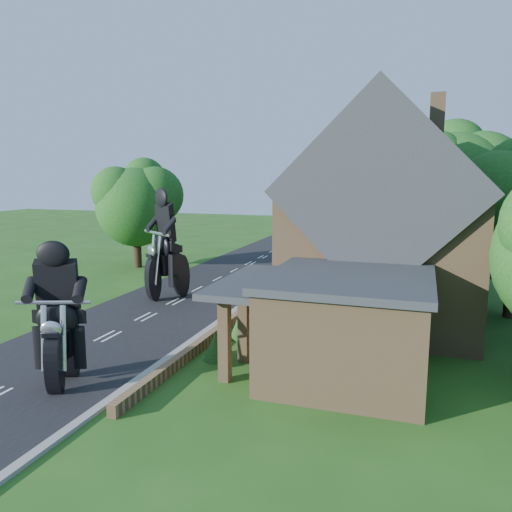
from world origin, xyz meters
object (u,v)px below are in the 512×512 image
(house, at_px, (383,227))
(motorcycle_lead, at_px, (63,365))
(garden_wall, at_px, (246,310))
(annex, at_px, (344,324))
(motorcycle_follow, at_px, (167,283))

(house, xyz_separation_m, motorcycle_lead, (-8.93, -10.60, -3.64))
(garden_wall, distance_m, annex, 8.19)
(annex, xyz_separation_m, motorcycle_follow, (-10.60, 7.28, -0.87))
(house, bearing_deg, annex, -95.24)
(garden_wall, bearing_deg, annex, -46.16)
(garden_wall, relative_size, motorcycle_lead, 14.57)
(annex, height_order, motorcycle_lead, annex)
(house, relative_size, motorcycle_lead, 6.78)
(house, height_order, motorcycle_follow, house)
(motorcycle_lead, bearing_deg, garden_wall, -125.83)
(garden_wall, xyz_separation_m, motorcycle_lead, (-2.74, -9.60, 0.50))
(motorcycle_lead, bearing_deg, motorcycle_follow, -98.21)
(house, bearing_deg, motorcycle_lead, -130.13)
(motorcycle_lead, relative_size, motorcycle_follow, 0.79)
(garden_wall, bearing_deg, motorcycle_follow, 163.65)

